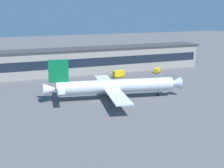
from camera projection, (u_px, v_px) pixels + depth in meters
ground_plane at (98, 101)px, 122.90m from camera, size 600.00×600.00×0.00m
terminal_building at (64, 62)px, 170.82m from camera, size 162.09×15.20×13.64m
airliner at (114, 86)px, 124.92m from camera, size 55.02×47.21×16.27m
follow_me_car at (61, 78)px, 158.51m from camera, size 4.07×4.70×1.85m
stair_truck at (118, 74)px, 163.89m from camera, size 6.39×3.74×3.55m
crew_van at (157, 70)px, 175.86m from camera, size 5.32×5.14×2.55m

